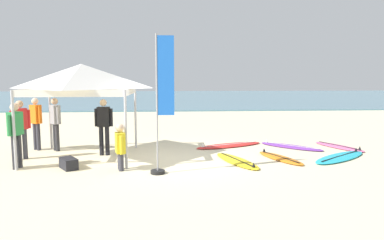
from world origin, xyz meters
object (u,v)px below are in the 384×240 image
(canopy_tent, at_px, (82,77))
(person_yellow, at_px, (120,145))
(person_green, at_px, (16,131))
(surfboard_cyan, at_px, (340,157))
(surfboard_red, at_px, (229,145))
(gear_bag_near_tent, at_px, (69,163))
(person_red, at_px, (21,125))
(surfboard_orange, at_px, (280,158))
(person_grey, at_px, (55,120))
(person_orange, at_px, (36,120))
(surfboard_purple, at_px, (291,146))
(person_black, at_px, (104,123))
(surfboard_pink, at_px, (339,147))
(surfboard_yellow, at_px, (237,161))
(banner_flag, at_px, (162,110))

(canopy_tent, bearing_deg, person_yellow, -50.74)
(person_green, bearing_deg, surfboard_cyan, 3.60)
(surfboard_red, distance_m, surfboard_cyan, 3.58)
(surfboard_red, bearing_deg, surfboard_cyan, -34.59)
(gear_bag_near_tent, bearing_deg, person_red, 143.87)
(surfboard_cyan, bearing_deg, surfboard_orange, 179.68)
(person_red, distance_m, gear_bag_near_tent, 2.21)
(person_grey, bearing_deg, person_orange, 165.95)
(surfboard_red, xyz_separation_m, surfboard_purple, (2.05, -0.35, 0.00))
(surfboard_purple, height_order, person_black, person_black)
(person_yellow, bearing_deg, surfboard_cyan, 8.27)
(person_orange, height_order, person_yellow, person_orange)
(person_black, height_order, person_orange, same)
(surfboard_pink, height_order, person_black, person_black)
(person_black, distance_m, person_grey, 1.85)
(surfboard_yellow, relative_size, surfboard_pink, 1.10)
(person_red, xyz_separation_m, person_orange, (-0.05, 1.33, 0.00))
(canopy_tent, height_order, banner_flag, banner_flag)
(person_grey, relative_size, person_red, 1.00)
(surfboard_yellow, distance_m, banner_flag, 2.78)
(person_orange, relative_size, banner_flag, 0.50)
(surfboard_pink, height_order, person_yellow, person_yellow)
(person_red, height_order, gear_bag_near_tent, person_red)
(person_orange, distance_m, gear_bag_near_tent, 3.17)
(surfboard_pink, bearing_deg, gear_bag_near_tent, -165.10)
(surfboard_orange, bearing_deg, surfboard_red, 119.42)
(person_green, bearing_deg, banner_flag, -11.11)
(canopy_tent, xyz_separation_m, person_black, (0.54, 0.27, -1.40))
(person_green, distance_m, gear_bag_near_tent, 1.59)
(person_green, height_order, banner_flag, banner_flag)
(person_orange, bearing_deg, person_yellow, -42.01)
(banner_flag, bearing_deg, surfboard_cyan, 14.11)
(person_grey, height_order, person_yellow, person_grey)
(surfboard_yellow, height_order, person_orange, person_orange)
(surfboard_yellow, bearing_deg, person_black, 163.32)
(surfboard_yellow, bearing_deg, surfboard_pink, 24.97)
(surfboard_purple, distance_m, person_green, 8.44)
(person_yellow, bearing_deg, person_orange, 137.99)
(gear_bag_near_tent, bearing_deg, person_black, 67.79)
(surfboard_purple, distance_m, person_yellow, 6.00)
(surfboard_pink, relative_size, person_yellow, 1.69)
(surfboard_orange, height_order, surfboard_pink, same)
(surfboard_yellow, height_order, person_yellow, person_yellow)
(surfboard_cyan, xyz_separation_m, banner_flag, (-5.20, -1.31, 1.54))
(person_red, relative_size, gear_bag_near_tent, 2.85)
(surfboard_yellow, height_order, surfboard_red, same)
(person_red, distance_m, person_yellow, 3.35)
(person_black, bearing_deg, person_yellow, -68.28)
(person_orange, height_order, banner_flag, banner_flag)
(person_yellow, bearing_deg, canopy_tent, 129.26)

